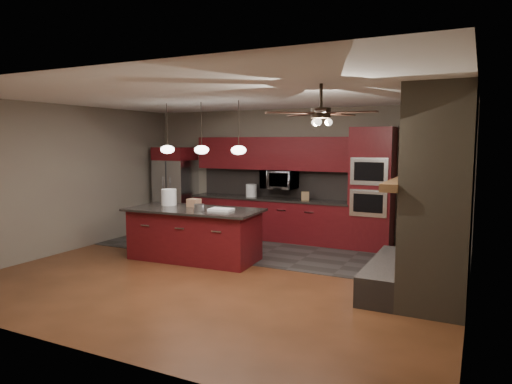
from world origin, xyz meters
The scene contains 22 objects.
ground centered at (0.00, 0.00, 0.00)m, with size 7.00×7.00×0.00m, color brown.
ceiling centered at (0.00, 0.00, 2.80)m, with size 7.00×6.00×0.02m, color white.
back_wall centered at (0.00, 3.00, 1.40)m, with size 7.00×0.02×2.80m, color #736C5C.
right_wall centered at (3.50, 0.00, 1.40)m, with size 0.02×6.00×2.80m, color #736C5C.
left_wall centered at (-3.50, 0.00, 1.40)m, with size 0.02×6.00×2.80m, color #736C5C.
slate_tile_patch centered at (0.00, 1.80, 0.01)m, with size 7.00×2.40×0.01m, color #33312E.
fireplace_column centered at (3.04, 0.40, 1.30)m, with size 1.30×2.10×2.80m.
back_cabinetry centered at (-0.48, 2.74, 0.89)m, with size 3.59×0.64×2.20m.
oven_tower centered at (1.70, 2.69, 1.19)m, with size 0.80×0.63×2.38m.
microwave centered at (-0.27, 2.75, 1.30)m, with size 0.73×0.41×0.50m, color silver.
refrigerator centered at (-2.90, 2.62, 0.99)m, with size 0.84×0.75×1.97m.
kitchen_island centered at (-0.96, 0.52, 0.46)m, with size 2.46×1.23×0.92m.
white_bucket centered at (-1.63, 0.69, 1.07)m, with size 0.28×0.28×0.30m, color white.
paint_can centered at (-0.73, 0.35, 0.98)m, with size 0.18×0.18×0.12m, color #9E9EA2.
paint_tray centered at (-0.40, 0.52, 0.94)m, with size 0.40×0.28×0.04m, color white.
cardboard_box centered at (-1.10, 0.73, 0.99)m, with size 0.23×0.17×0.14m, color #A77756.
counter_bucket centered at (-0.92, 2.70, 1.04)m, with size 0.24×0.24×0.28m, color silver.
counter_box centered at (0.35, 2.65, 0.99)m, with size 0.16×0.12×0.18m, color #A07E52.
pendant_left centered at (-1.65, 0.70, 1.96)m, with size 0.26×0.26×0.92m.
pendant_center centered at (-0.90, 0.70, 1.96)m, with size 0.26×0.26×0.92m.
pendant_right centered at (-0.15, 0.70, 1.96)m, with size 0.26×0.26×0.92m.
ceiling_fan centered at (1.80, -0.80, 2.46)m, with size 1.27×1.33×0.41m.
Camera 1 is at (3.58, -6.16, 2.11)m, focal length 32.00 mm.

